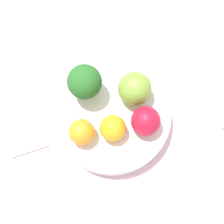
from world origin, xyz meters
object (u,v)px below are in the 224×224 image
(apple_red, at_px, (146,121))
(orange_back, at_px, (82,132))
(orange_front, at_px, (113,128))
(bowl, at_px, (112,117))
(apple_green, at_px, (135,88))
(spoon, at_px, (29,148))
(broccoli, at_px, (85,82))

(apple_red, height_order, orange_back, apple_red)
(orange_front, height_order, orange_back, same)
(bowl, distance_m, apple_green, 0.07)
(bowl, xyz_separation_m, orange_front, (0.01, -0.03, 0.04))
(apple_green, relative_size, orange_front, 1.31)
(bowl, height_order, spoon, bowl)
(bowl, bearing_deg, orange_front, -74.32)
(apple_green, distance_m, spoon, 0.22)
(apple_green, bearing_deg, orange_back, -126.48)
(apple_green, distance_m, orange_front, 0.08)
(broccoli, xyz_separation_m, apple_green, (0.08, 0.01, -0.01))
(bowl, distance_m, spoon, 0.16)
(bowl, bearing_deg, orange_back, -128.85)
(orange_back, height_order, spoon, orange_back)
(apple_red, xyz_separation_m, orange_front, (-0.05, -0.02, -0.00))
(bowl, height_order, broccoli, broccoli)
(apple_red, relative_size, apple_green, 0.86)
(broccoli, relative_size, spoon, 1.11)
(bowl, relative_size, apple_green, 3.56)
(bowl, distance_m, orange_front, 0.05)
(broccoli, height_order, apple_green, broccoli)
(apple_red, bearing_deg, bowl, 173.37)
(bowl, bearing_deg, broccoli, 151.26)
(broccoli, bearing_deg, apple_red, -17.90)
(bowl, relative_size, apple_red, 4.14)
(orange_front, bearing_deg, orange_back, -159.18)
(apple_red, height_order, spoon, apple_red)
(orange_back, distance_m, spoon, 0.12)
(apple_red, xyz_separation_m, apple_green, (-0.03, 0.05, 0.00))
(apple_green, bearing_deg, apple_red, -59.50)
(broccoli, bearing_deg, spoon, -123.99)
(bowl, bearing_deg, apple_red, -6.63)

